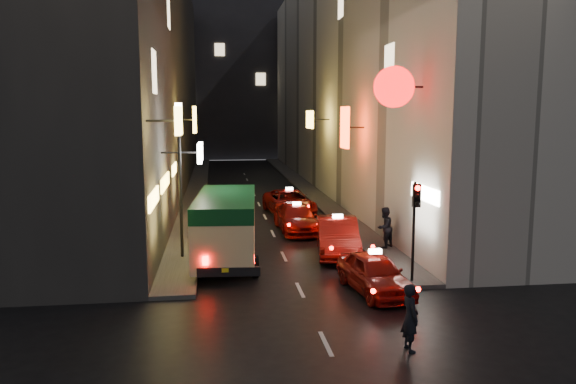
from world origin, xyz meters
name	(u,v)px	position (x,y,z in m)	size (l,w,h in m)	color
building_left	(143,71)	(-8.00, 33.99, 9.00)	(7.68, 52.00, 18.00)	#33302E
building_right	(352,73)	(8.00, 34.00, 9.00)	(7.89, 52.00, 18.00)	beige
building_far	(235,73)	(0.00, 66.00, 11.00)	(30.00, 10.00, 22.00)	#313136
sidewalk_left	(197,189)	(-4.25, 34.00, 0.07)	(1.50, 52.00, 0.15)	#4D4947
sidewalk_right	(305,187)	(4.25, 34.00, 0.07)	(1.50, 52.00, 0.15)	#4D4947
minibus	(226,221)	(-2.40, 12.27, 1.74)	(2.70, 6.56, 2.76)	beige
taxi_near	(375,270)	(2.45, 7.93, 0.78)	(2.66, 5.11, 1.72)	maroon
taxi_second	(337,233)	(2.31, 13.09, 0.91)	(3.16, 6.00, 1.99)	maroon
taxi_third	(297,216)	(1.26, 17.89, 0.78)	(2.25, 5.01, 1.73)	maroon
taxi_far	(289,200)	(1.52, 22.69, 0.84)	(2.76, 5.47, 1.84)	maroon
pedestrian_crossing	(410,313)	(2.03, 3.33, 0.99)	(0.65, 0.42, 1.98)	black
pedestrian_sidewalk	(385,225)	(4.46, 13.39, 1.16)	(0.76, 0.48, 2.02)	black
traffic_light	(416,210)	(4.00, 8.47, 2.69)	(0.26, 0.43, 3.50)	black
lamp_post	(180,170)	(-4.20, 13.00, 3.72)	(0.28, 0.28, 6.22)	black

